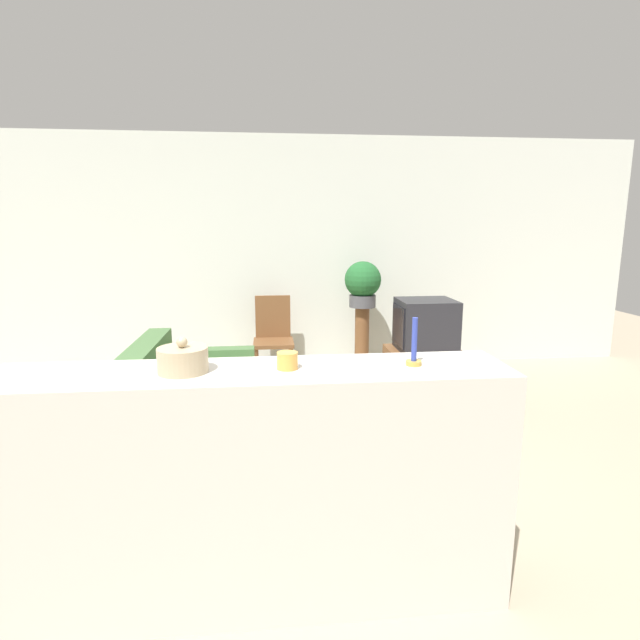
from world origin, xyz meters
name	(u,v)px	position (x,y,z in m)	size (l,w,h in m)	color
ground_plane	(260,539)	(0.00, 0.00, 0.00)	(14.00, 14.00, 0.00)	tan
wall_back	(262,255)	(0.00, 3.43, 1.35)	(9.00, 0.06, 2.70)	silver
couch	(183,415)	(-0.60, 1.21, 0.27)	(0.97, 2.00, 0.75)	#476B3D
tv_stand	(424,372)	(1.62, 2.22, 0.23)	(0.72, 0.59, 0.47)	brown
television	(425,325)	(1.61, 2.22, 0.72)	(0.56, 0.50, 0.51)	#232328
wooden_chair	(273,334)	(0.12, 3.00, 0.49)	(0.44, 0.44, 0.91)	brown
plant_stand	(362,341)	(1.12, 2.99, 0.39)	(0.16, 0.16, 0.78)	brown
potted_plant	(363,283)	(1.12, 2.99, 1.06)	(0.41, 0.41, 0.51)	#4C4C51
foreground_counter	(257,487)	(0.00, -0.41, 0.54)	(2.23, 0.44, 1.09)	beige
decorative_bowl	(183,359)	(-0.29, -0.41, 1.14)	(0.21, 0.21, 0.15)	tan
candle_jar	(287,361)	(0.15, -0.41, 1.13)	(0.09, 0.09, 0.07)	gold
candlestick	(414,350)	(0.70, -0.41, 1.16)	(0.07, 0.07, 0.21)	#B7933D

